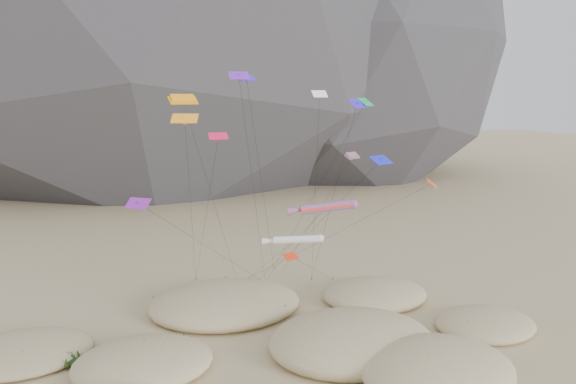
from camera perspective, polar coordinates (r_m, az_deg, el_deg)
name	(u,v)px	position (r m, az deg, el deg)	size (l,w,h in m)	color
ground	(319,371)	(50.34, 3.19, -17.72)	(500.00, 500.00, 0.00)	#CCB789
dunes	(284,347)	(52.72, -0.40, -15.46)	(54.36, 39.44, 4.02)	#CCB789
dune_grass	(294,345)	(52.79, 0.61, -15.29)	(42.11, 28.45, 1.49)	black
kite_stakes	(250,281)	(71.59, -3.86, -8.96)	(22.33, 6.76, 0.30)	#3F2D1E
rainbow_tube_kite	(324,207)	(55.99, 3.73, -1.56)	(7.05, 15.60, 13.01)	#FF311A
white_tube_kite	(294,240)	(52.61, 0.64, -4.87)	(5.35, 18.74, 10.49)	silver
orange_parafoil	(184,102)	(55.70, -10.55, 8.99)	(10.01, 13.97, 23.35)	orange
multi_parafoil	(351,158)	(61.37, 6.40, 3.45)	(4.48, 13.54, 17.11)	#FF321A
delta_kites	(293,144)	(56.21, 0.56, 4.87)	(31.71, 23.56, 25.41)	white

